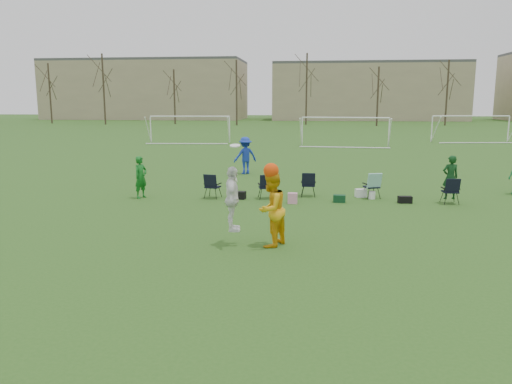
# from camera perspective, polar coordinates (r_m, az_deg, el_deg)

# --- Properties ---
(ground) EXTENTS (260.00, 260.00, 0.00)m
(ground) POSITION_cam_1_polar(r_m,az_deg,el_deg) (11.94, -0.53, -7.94)
(ground) COLOR #2A561A
(ground) RESTS_ON ground
(fielder_green_near) EXTENTS (0.61, 0.71, 1.65)m
(fielder_green_near) POSITION_cam_1_polar(r_m,az_deg,el_deg) (20.02, -13.03, 1.66)
(fielder_green_near) COLOR #12661C
(fielder_green_near) RESTS_ON ground
(fielder_blue) EXTENTS (1.44, 1.26, 1.93)m
(fielder_blue) POSITION_cam_1_polar(r_m,az_deg,el_deg) (26.08, -1.23, 4.19)
(fielder_blue) COLOR #1632AB
(fielder_blue) RESTS_ON ground
(center_contest) EXTENTS (1.83, 1.19, 2.67)m
(center_contest) POSITION_cam_1_polar(r_m,az_deg,el_deg) (12.95, 0.25, -1.48)
(center_contest) COLOR white
(center_contest) RESTS_ON ground
(sideline_setup) EXTENTS (9.65, 1.98, 1.79)m
(sideline_setup) POSITION_cam_1_polar(r_m,az_deg,el_deg) (19.49, 9.75, 0.68)
(sideline_setup) COLOR #103B17
(sideline_setup) RESTS_ON ground
(goal_left) EXTENTS (7.39, 0.76, 2.46)m
(goal_left) POSITION_cam_1_polar(r_m,az_deg,el_deg) (46.70, -7.58, 7.98)
(goal_left) COLOR white
(goal_left) RESTS_ON ground
(goal_mid) EXTENTS (7.40, 0.63, 2.46)m
(goal_mid) POSITION_cam_1_polar(r_m,az_deg,el_deg) (43.36, 10.15, 7.74)
(goal_mid) COLOR white
(goal_mid) RESTS_ON ground
(goal_right) EXTENTS (7.35, 1.14, 2.46)m
(goal_right) POSITION_cam_1_polar(r_m,az_deg,el_deg) (51.39, 23.34, 7.44)
(goal_right) COLOR white
(goal_right) RESTS_ON ground
(tree_line) EXTENTS (110.28, 3.28, 11.40)m
(tree_line) POSITION_cam_1_polar(r_m,az_deg,el_deg) (81.11, 5.94, 11.20)
(tree_line) COLOR #382B21
(tree_line) RESTS_ON ground
(building_row) EXTENTS (126.00, 16.00, 13.00)m
(building_row) POSITION_cam_1_polar(r_m,az_deg,el_deg) (107.40, 9.68, 11.35)
(building_row) COLOR tan
(building_row) RESTS_ON ground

